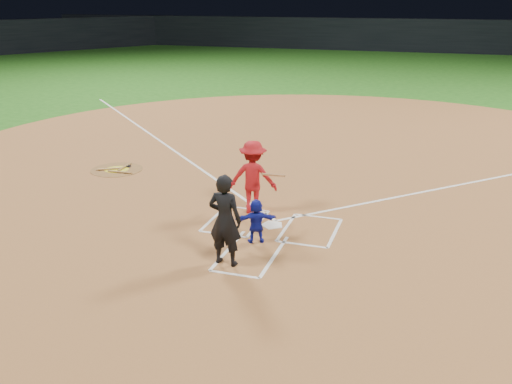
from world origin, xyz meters
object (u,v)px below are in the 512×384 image
(umpire, at_px, (225,220))
(batter_at_plate, at_px, (253,177))
(home_plate, at_px, (272,225))
(catcher, at_px, (256,221))
(on_deck_circle, at_px, (117,170))

(umpire, relative_size, batter_at_plate, 1.04)
(home_plate, distance_m, batter_at_plate, 1.43)
(home_plate, bearing_deg, catcher, 85.99)
(home_plate, relative_size, batter_at_plate, 0.31)
(home_plate, xyz_separation_m, catcher, (-0.08, -1.08, 0.52))
(batter_at_plate, bearing_deg, umpire, -82.67)
(catcher, bearing_deg, on_deck_circle, -57.13)
(home_plate, height_order, batter_at_plate, batter_at_plate)
(catcher, xyz_separation_m, umpire, (-0.28, -1.28, 0.48))
(catcher, bearing_deg, umpire, 54.23)
(home_plate, xyz_separation_m, on_deck_circle, (-6.25, 3.01, -0.00))
(catcher, distance_m, batter_at_plate, 2.00)
(on_deck_circle, bearing_deg, catcher, -33.51)
(home_plate, relative_size, on_deck_circle, 0.35)
(on_deck_circle, xyz_separation_m, batter_at_plate, (5.50, -2.27, 0.97))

